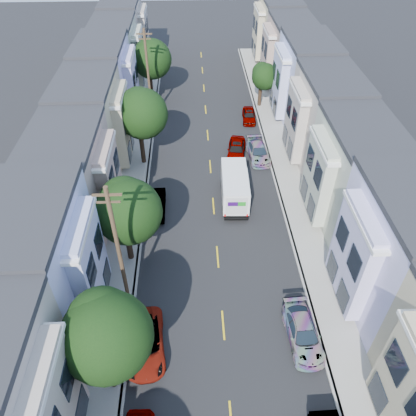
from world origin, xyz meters
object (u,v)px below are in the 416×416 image
tree_c (127,212)px  lead_sedan (236,149)px  tree_d (141,114)px  utility_pole_far (148,76)px  parked_left_c (145,343)px  parked_right_d (249,116)px  tree_b (105,337)px  parked_left_d (157,205)px  parked_right_b (303,333)px  parked_right_c (258,152)px  utility_pole_near (119,252)px  tree_far_r (264,77)px  tree_e (151,59)px  fedex_truck (235,186)px

tree_c → lead_sedan: (9.05, 13.75, -3.98)m
tree_d → lead_sedan: size_ratio=1.69×
utility_pole_far → parked_left_c: utility_pole_far is taller
tree_c → utility_pole_far: (0.00, 21.86, 0.43)m
tree_d → parked_right_d: tree_d is taller
utility_pole_far → lead_sedan: size_ratio=2.17×
tree_b → parked_left_d: (1.40, 15.26, -4.39)m
parked_right_b → parked_right_c: parked_right_c is taller
utility_pole_near → tree_far_r: bearing=65.3°
tree_far_r → parked_right_c: 11.81m
tree_c → tree_d: (-0.00, 12.82, 0.66)m
lead_sedan → parked_right_b: (2.15, -21.10, -0.07)m
tree_e → parked_left_c: 34.65m
utility_pole_near → parked_right_c: (11.20, 17.40, -4.48)m
tree_far_r → utility_pole_far: utility_pole_far is taller
tree_c → fedex_truck: 10.97m
tree_far_r → parked_left_d: 22.62m
tree_e → parked_right_c: 18.07m
tree_c → tree_d: bearing=90.0°
tree_far_r → parked_left_d: size_ratio=1.31×
parked_left_c → utility_pole_far: bearing=87.1°
parked_right_c → fedex_truck: bearing=-118.3°
tree_e → parked_right_c: bearing=-50.2°
utility_pole_far → parked_left_d: size_ratio=2.48×
parked_right_b → tree_c: bearing=143.6°
tree_d → lead_sedan: tree_d is taller
fedex_truck → parked_left_d: bearing=-168.3°
tree_far_r → utility_pole_far: (-13.19, -2.64, 1.46)m
parked_right_c → parked_right_d: parked_right_c is taller
tree_d → tree_e: bearing=90.0°
tree_d → parked_right_c: size_ratio=1.72×
tree_e → parked_right_c: tree_e is taller
tree_b → lead_sedan: bearing=69.0°
tree_far_r → parked_right_b: bearing=-93.6°
tree_c → tree_far_r: 27.85m
tree_far_r → parked_right_c: (-1.99, -11.24, -3.02)m
parked_right_c → parked_right_d: (0.00, 7.71, -0.05)m
utility_pole_near → parked_right_b: (11.20, -3.21, -4.48)m
tree_b → tree_c: tree_b is taller
fedex_truck → parked_right_b: size_ratio=1.29×
parked_left_d → parked_right_c: bearing=37.9°
parked_right_c → parked_right_b: bearing=-93.8°
tree_e → parked_right_d: (11.20, -5.75, -4.53)m
tree_far_r → tree_d: bearing=-138.5°
parked_right_c → parked_left_d: bearing=-145.3°
fedex_truck → parked_left_c: (-6.77, -14.21, -0.86)m
parked_left_d → parked_right_d: (9.80, 15.52, -0.04)m
tree_d → utility_pole_near: bearing=-90.0°
utility_pole_near → fedex_truck: size_ratio=1.73×
fedex_truck → parked_right_b: 14.29m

